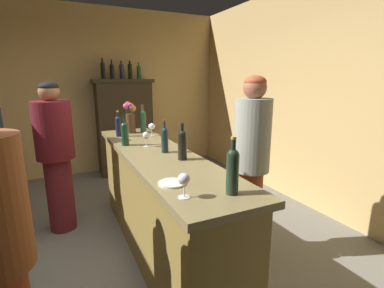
{
  "coord_description": "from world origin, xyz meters",
  "views": [
    {
      "loc": [
        -0.26,
        -2.44,
        1.69
      ],
      "look_at": [
        0.87,
        -0.1,
        1.08
      ],
      "focal_mm": 26.48,
      "sensor_mm": 36.0,
      "label": 1
    }
  ],
  "objects_px": {
    "wine_bottle_pinot": "(165,139)",
    "patron_near_entrance": "(56,152)",
    "flower_arrangement": "(131,117)",
    "display_bottle_right": "(139,72)",
    "bar_counter": "(158,203)",
    "wine_bottle_chardonnay": "(125,133)",
    "wine_bottle_merlot": "(182,143)",
    "wine_bottle_riesling": "(143,120)",
    "display_bottle_left": "(103,69)",
    "wine_bottle_malbec": "(118,125)",
    "cheese_plate": "(172,183)",
    "display_bottle_midright": "(130,70)",
    "display_bottle_center": "(122,70)",
    "bartender": "(251,160)",
    "display_bottle_midleft": "(112,71)",
    "wine_glass_rear": "(152,127)",
    "display_cabinet": "(125,125)",
    "wine_glass_front": "(146,136)",
    "wine_glass_mid": "(184,180)",
    "wine_bottle_rose": "(233,169)"
  },
  "relations": [
    {
      "from": "wine_bottle_merlot",
      "to": "display_bottle_midleft",
      "type": "relative_size",
      "value": 0.97
    },
    {
      "from": "wine_bottle_merlot",
      "to": "wine_glass_mid",
      "type": "distance_m",
      "value": 0.78
    },
    {
      "from": "display_bottle_right",
      "to": "patron_near_entrance",
      "type": "height_order",
      "value": "display_bottle_right"
    },
    {
      "from": "flower_arrangement",
      "to": "cheese_plate",
      "type": "xyz_separation_m",
      "value": [
        -0.2,
        -1.87,
        -0.19
      ]
    },
    {
      "from": "wine_bottle_rose",
      "to": "wine_glass_mid",
      "type": "height_order",
      "value": "wine_bottle_rose"
    },
    {
      "from": "patron_near_entrance",
      "to": "bar_counter",
      "type": "bearing_deg",
      "value": -18.64
    },
    {
      "from": "bar_counter",
      "to": "wine_bottle_pinot",
      "type": "relative_size",
      "value": 8.77
    },
    {
      "from": "wine_glass_front",
      "to": "display_bottle_center",
      "type": "xyz_separation_m",
      "value": [
        0.3,
        2.36,
        0.7
      ]
    },
    {
      "from": "wine_glass_mid",
      "to": "cheese_plate",
      "type": "relative_size",
      "value": 0.82
    },
    {
      "from": "display_bottle_midright",
      "to": "wine_glass_mid",
      "type": "bearing_deg",
      "value": -99.52
    },
    {
      "from": "display_bottle_center",
      "to": "display_bottle_right",
      "type": "height_order",
      "value": "display_bottle_center"
    },
    {
      "from": "cheese_plate",
      "to": "bar_counter",
      "type": "bearing_deg",
      "value": 77.89
    },
    {
      "from": "display_bottle_center",
      "to": "bartender",
      "type": "relative_size",
      "value": 0.19
    },
    {
      "from": "wine_bottle_pinot",
      "to": "display_bottle_right",
      "type": "distance_m",
      "value": 2.78
    },
    {
      "from": "wine_bottle_pinot",
      "to": "patron_near_entrance",
      "type": "relative_size",
      "value": 0.18
    },
    {
      "from": "display_bottle_center",
      "to": "bar_counter",
      "type": "bearing_deg",
      "value": -96.06
    },
    {
      "from": "wine_bottle_chardonnay",
      "to": "wine_bottle_merlot",
      "type": "bearing_deg",
      "value": -66.69
    },
    {
      "from": "bar_counter",
      "to": "display_bottle_right",
      "type": "bearing_deg",
      "value": 77.54
    },
    {
      "from": "cheese_plate",
      "to": "display_bottle_center",
      "type": "bearing_deg",
      "value": 82.48
    },
    {
      "from": "cheese_plate",
      "to": "display_bottle_center",
      "type": "height_order",
      "value": "display_bottle_center"
    },
    {
      "from": "bar_counter",
      "to": "bartender",
      "type": "relative_size",
      "value": 1.55
    },
    {
      "from": "wine_glass_front",
      "to": "flower_arrangement",
      "type": "xyz_separation_m",
      "value": [
        0.05,
        0.8,
        0.09
      ]
    },
    {
      "from": "wine_bottle_riesling",
      "to": "display_bottle_left",
      "type": "relative_size",
      "value": 1.0
    },
    {
      "from": "display_bottle_center",
      "to": "bartender",
      "type": "height_order",
      "value": "display_bottle_center"
    },
    {
      "from": "wine_bottle_rose",
      "to": "wine_bottle_merlot",
      "type": "xyz_separation_m",
      "value": [
        0.03,
        0.79,
        -0.01
      ]
    },
    {
      "from": "bartender",
      "to": "display_bottle_midright",
      "type": "bearing_deg",
      "value": -70.97
    },
    {
      "from": "display_bottle_midleft",
      "to": "display_bottle_right",
      "type": "distance_m",
      "value": 0.46
    },
    {
      "from": "display_bottle_midleft",
      "to": "bartender",
      "type": "distance_m",
      "value": 3.21
    },
    {
      "from": "cheese_plate",
      "to": "display_bottle_midright",
      "type": "xyz_separation_m",
      "value": [
        0.6,
        3.43,
        0.8
      ]
    },
    {
      "from": "wine_bottle_merlot",
      "to": "display_bottle_left",
      "type": "bearing_deg",
      "value": 92.95
    },
    {
      "from": "flower_arrangement",
      "to": "cheese_plate",
      "type": "distance_m",
      "value": 1.89
    },
    {
      "from": "wine_bottle_merlot",
      "to": "bar_counter",
      "type": "bearing_deg",
      "value": 109.59
    },
    {
      "from": "wine_glass_rear",
      "to": "display_bottle_midright",
      "type": "xyz_separation_m",
      "value": [
        0.22,
        1.84,
        0.7
      ]
    },
    {
      "from": "display_cabinet",
      "to": "display_bottle_center",
      "type": "xyz_separation_m",
      "value": [
        -0.0,
        -0.0,
        0.95
      ]
    },
    {
      "from": "wine_bottle_pinot",
      "to": "wine_glass_front",
      "type": "xyz_separation_m",
      "value": [
        -0.09,
        0.29,
        -0.02
      ]
    },
    {
      "from": "wine_glass_front",
      "to": "display_bottle_left",
      "type": "distance_m",
      "value": 2.46
    },
    {
      "from": "bar_counter",
      "to": "display_bottle_midleft",
      "type": "xyz_separation_m",
      "value": [
        0.11,
        2.61,
        1.3
      ]
    },
    {
      "from": "wine_bottle_riesling",
      "to": "display_bottle_midright",
      "type": "xyz_separation_m",
      "value": [
        0.25,
        1.57,
        0.65
      ]
    },
    {
      "from": "display_bottle_left",
      "to": "wine_bottle_merlot",
      "type": "bearing_deg",
      "value": -87.05
    },
    {
      "from": "patron_near_entrance",
      "to": "flower_arrangement",
      "type": "bearing_deg",
      "value": 38.35
    },
    {
      "from": "display_bottle_left",
      "to": "display_bottle_midleft",
      "type": "height_order",
      "value": "display_bottle_left"
    },
    {
      "from": "bar_counter",
      "to": "display_cabinet",
      "type": "relative_size",
      "value": 1.59
    },
    {
      "from": "wine_bottle_malbec",
      "to": "flower_arrangement",
      "type": "bearing_deg",
      "value": 41.73
    },
    {
      "from": "wine_glass_rear",
      "to": "display_bottle_right",
      "type": "relative_size",
      "value": 0.53
    },
    {
      "from": "wine_bottle_riesling",
      "to": "display_bottle_left",
      "type": "height_order",
      "value": "display_bottle_left"
    },
    {
      "from": "bartender",
      "to": "wine_bottle_malbec",
      "type": "bearing_deg",
      "value": -41.9
    },
    {
      "from": "bar_counter",
      "to": "display_cabinet",
      "type": "xyz_separation_m",
      "value": [
        0.28,
        2.61,
        0.36
      ]
    },
    {
      "from": "wine_bottle_riesling",
      "to": "bar_counter",
      "type": "bearing_deg",
      "value": -99.58
    },
    {
      "from": "wine_bottle_merlot",
      "to": "cheese_plate",
      "type": "height_order",
      "value": "wine_bottle_merlot"
    },
    {
      "from": "bar_counter",
      "to": "display_bottle_right",
      "type": "height_order",
      "value": "display_bottle_right"
    }
  ]
}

